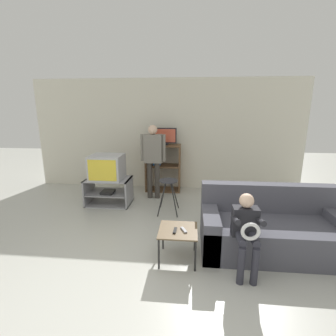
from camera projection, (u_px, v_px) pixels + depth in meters
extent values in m
plane|color=#B7B7AD|center=(132.00, 294.00, 2.59)|extent=(18.00, 18.00, 0.00)
cube|color=silver|center=(166.00, 135.00, 5.82)|extent=(6.40, 0.06, 2.60)
cube|color=#939399|center=(110.00, 203.00, 5.06)|extent=(0.88, 0.58, 0.02)
cube|color=#939399|center=(109.00, 192.00, 5.00)|extent=(0.85, 0.58, 0.02)
cube|color=#939399|center=(108.00, 179.00, 4.93)|extent=(0.88, 0.58, 0.02)
cube|color=#939399|center=(89.00, 190.00, 5.04)|extent=(0.03, 0.58, 0.54)
cube|color=#939399|center=(129.00, 192.00, 4.96)|extent=(0.03, 0.58, 0.54)
cube|color=black|center=(108.00, 192.00, 4.92)|extent=(0.24, 0.28, 0.05)
cube|color=#B2B2B7|center=(107.00, 167.00, 4.87)|extent=(0.63, 0.56, 0.49)
cube|color=yellow|center=(102.00, 171.00, 4.59)|extent=(0.55, 0.01, 0.41)
cube|color=brown|center=(147.00, 168.00, 5.78)|extent=(0.03, 0.41, 1.10)
cube|color=brown|center=(180.00, 168.00, 5.71)|extent=(0.03, 0.41, 1.10)
cube|color=brown|center=(163.00, 189.00, 5.87)|extent=(0.75, 0.41, 0.03)
cube|color=brown|center=(163.00, 166.00, 5.73)|extent=(0.75, 0.41, 0.03)
cube|color=brown|center=(163.00, 145.00, 5.62)|extent=(0.75, 0.41, 0.03)
cube|color=#3870B7|center=(157.00, 161.00, 5.66)|extent=(0.18, 0.04, 0.22)
cube|color=black|center=(164.00, 144.00, 5.61)|extent=(0.21, 0.20, 0.04)
cube|color=black|center=(164.00, 135.00, 5.56)|extent=(0.59, 0.04, 0.35)
cube|color=#D8593F|center=(164.00, 136.00, 5.54)|extent=(0.54, 0.01, 0.30)
cylinder|color=black|center=(162.00, 199.00, 4.45)|extent=(0.16, 0.19, 0.63)
cylinder|color=black|center=(174.00, 200.00, 4.43)|extent=(0.16, 0.19, 0.63)
cylinder|color=black|center=(163.00, 194.00, 4.70)|extent=(0.16, 0.19, 0.63)
cylinder|color=black|center=(175.00, 195.00, 4.68)|extent=(0.16, 0.19, 0.63)
cylinder|color=#333338|center=(168.00, 181.00, 4.49)|extent=(0.34, 0.34, 0.02)
cube|color=brown|center=(178.00, 230.00, 3.10)|extent=(0.49, 0.49, 0.02)
cylinder|color=black|center=(159.00, 254.00, 2.95)|extent=(0.02, 0.02, 0.41)
cylinder|color=black|center=(195.00, 256.00, 2.91)|extent=(0.02, 0.02, 0.41)
cylinder|color=black|center=(163.00, 236.00, 3.38)|extent=(0.02, 0.02, 0.41)
cylinder|color=black|center=(195.00, 237.00, 3.34)|extent=(0.02, 0.02, 0.41)
cube|color=black|center=(175.00, 230.00, 3.05)|extent=(0.05, 0.15, 0.02)
cube|color=gray|center=(184.00, 230.00, 3.06)|extent=(0.09, 0.15, 0.02)
cube|color=#4C4C56|center=(272.00, 236.00, 3.32)|extent=(1.91, 0.91, 0.45)
cube|color=#4C4C56|center=(267.00, 197.00, 3.56)|extent=(1.91, 0.20, 0.42)
cube|color=#4C4C56|center=(210.00, 230.00, 3.39)|extent=(0.22, 0.91, 0.57)
cylinder|color=#3D3833|center=(150.00, 180.00, 5.30)|extent=(0.11, 0.11, 0.80)
cylinder|color=#3D3833|center=(157.00, 180.00, 5.28)|extent=(0.11, 0.11, 0.80)
cube|color=gray|center=(153.00, 149.00, 5.12)|extent=(0.38, 0.20, 0.60)
cylinder|color=gray|center=(142.00, 148.00, 5.14)|extent=(0.08, 0.08, 0.57)
cylinder|color=gray|center=(164.00, 148.00, 5.10)|extent=(0.08, 0.08, 0.57)
sphere|color=beige|center=(153.00, 130.00, 5.03)|extent=(0.19, 0.19, 0.19)
cylinder|color=#2D2D38|center=(241.00, 266.00, 2.70)|extent=(0.08, 0.08, 0.45)
cylinder|color=#2D2D38|center=(255.00, 267.00, 2.69)|extent=(0.08, 0.08, 0.45)
cylinder|color=#2D2D38|center=(240.00, 237.00, 2.78)|extent=(0.09, 0.30, 0.09)
cylinder|color=#2D2D38|center=(254.00, 238.00, 2.77)|extent=(0.09, 0.30, 0.09)
cube|color=#232328|center=(245.00, 221.00, 2.89)|extent=(0.30, 0.17, 0.35)
cylinder|color=#232328|center=(236.00, 220.00, 2.76)|extent=(0.06, 0.31, 0.14)
cylinder|color=#232328|center=(260.00, 221.00, 2.74)|extent=(0.06, 0.31, 0.14)
sphere|color=beige|center=(247.00, 201.00, 2.83)|extent=(0.17, 0.17, 0.17)
torus|color=silver|center=(251.00, 232.00, 2.61)|extent=(0.21, 0.04, 0.21)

